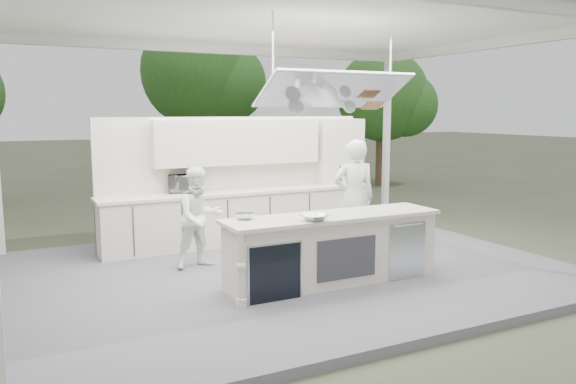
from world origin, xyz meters
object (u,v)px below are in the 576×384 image
demo_island (332,249)px  back_counter (242,216)px  sous_chef (199,217)px  head_chef (354,198)px

demo_island → back_counter: 2.82m
sous_chef → demo_island: bearing=-55.8°
back_counter → head_chef: head_chef is taller
head_chef → sous_chef: size_ratio=1.24×
demo_island → sous_chef: 2.11m
head_chef → sous_chef: 2.52m
back_counter → sous_chef: size_ratio=3.32×
head_chef → demo_island: bearing=62.6°
demo_island → head_chef: 1.64m
demo_island → head_chef: (1.09, 1.12, 0.48)m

